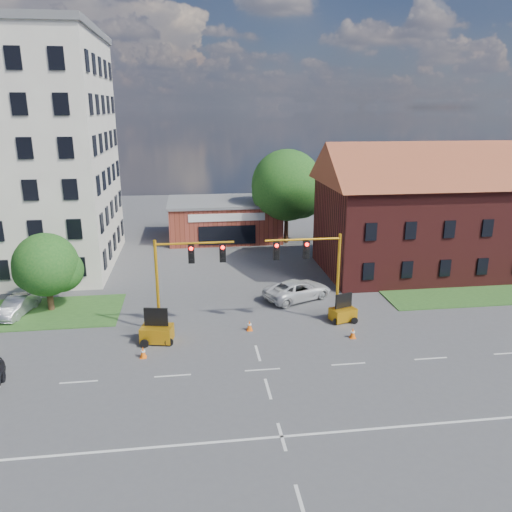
% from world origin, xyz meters
% --- Properties ---
extents(ground, '(120.00, 120.00, 0.00)m').
position_xyz_m(ground, '(0.00, 0.00, 0.00)').
color(ground, '#47474A').
rests_on(ground, ground).
extents(grass_verge_ne, '(14.00, 4.00, 0.08)m').
position_xyz_m(grass_verge_ne, '(18.00, 9.00, 0.04)').
color(grass_verge_ne, '#27501E').
rests_on(grass_verge_ne, ground).
extents(lane_markings, '(60.00, 36.00, 0.01)m').
position_xyz_m(lane_markings, '(0.00, -3.00, 0.01)').
color(lane_markings, silver).
rests_on(lane_markings, ground).
extents(office_block, '(18.40, 15.40, 20.60)m').
position_xyz_m(office_block, '(-20.00, 21.90, 10.31)').
color(office_block, beige).
rests_on(office_block, ground).
extents(brick_shop, '(12.40, 8.40, 4.30)m').
position_xyz_m(brick_shop, '(0.00, 29.98, 2.16)').
color(brick_shop, maroon).
rests_on(brick_shop, ground).
extents(townhouse_row, '(21.00, 11.00, 11.50)m').
position_xyz_m(townhouse_row, '(18.00, 16.00, 5.93)').
color(townhouse_row, '#501A18').
rests_on(townhouse_row, ground).
extents(tree_large, '(7.94, 7.57, 10.04)m').
position_xyz_m(tree_large, '(6.89, 27.08, 6.00)').
color(tree_large, '#3B2315').
rests_on(tree_large, ground).
extents(tree_nw_front, '(4.74, 4.51, 5.75)m').
position_xyz_m(tree_nw_front, '(-13.77, 10.58, 3.34)').
color(tree_nw_front, '#3B2315').
rests_on(tree_nw_front, ground).
extents(signal_mast_west, '(5.30, 0.60, 6.20)m').
position_xyz_m(signal_mast_west, '(-4.36, 6.00, 3.92)').
color(signal_mast_west, gray).
rests_on(signal_mast_west, ground).
extents(signal_mast_east, '(5.30, 0.60, 6.20)m').
position_xyz_m(signal_mast_east, '(4.36, 6.00, 3.92)').
color(signal_mast_east, gray).
rests_on(signal_mast_east, ground).
extents(trailer_west, '(2.13, 1.62, 2.19)m').
position_xyz_m(trailer_west, '(-6.06, 4.31, 0.68)').
color(trailer_west, orange).
rests_on(trailer_west, ground).
extents(trailer_east, '(1.94, 1.58, 1.91)m').
position_xyz_m(trailer_east, '(6.46, 5.94, 0.60)').
color(trailer_east, orange).
rests_on(trailer_east, ground).
extents(cone_a, '(0.40, 0.40, 0.70)m').
position_xyz_m(cone_a, '(-6.78, 2.33, 0.34)').
color(cone_a, '#F45F0C').
rests_on(cone_a, ground).
extents(cone_b, '(0.40, 0.40, 0.70)m').
position_xyz_m(cone_b, '(-0.11, 5.25, 0.34)').
color(cone_b, '#F45F0C').
rests_on(cone_b, ground).
extents(cone_c, '(0.40, 0.40, 0.70)m').
position_xyz_m(cone_c, '(6.30, 3.26, 0.34)').
color(cone_c, '#F45F0C').
rests_on(cone_c, ground).
extents(cone_d, '(0.40, 0.40, 0.70)m').
position_xyz_m(cone_d, '(6.85, 6.02, 0.34)').
color(cone_d, '#F45F0C').
rests_on(cone_d, ground).
extents(pickup_white, '(5.89, 4.44, 1.49)m').
position_xyz_m(pickup_white, '(4.24, 10.37, 0.74)').
color(pickup_white, silver).
rests_on(pickup_white, ground).
extents(sedan_silver_front, '(2.25, 4.28, 1.34)m').
position_xyz_m(sedan_silver_front, '(-16.14, 9.99, 0.67)').
color(sedan_silver_front, '#9D9FA4').
rests_on(sedan_silver_front, ground).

